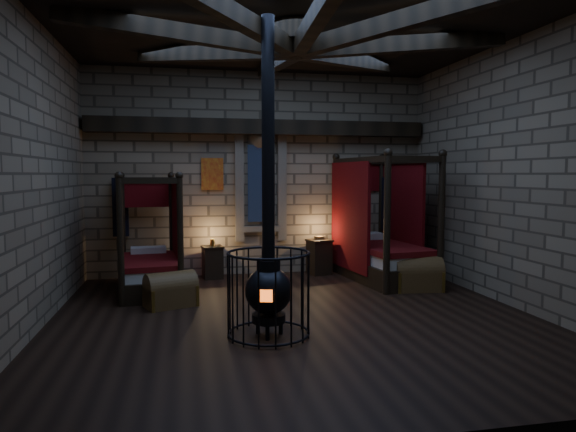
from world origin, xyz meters
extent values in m
cube|color=black|center=(0.00, 0.00, 0.00)|extent=(7.00, 7.00, 0.01)
cube|color=#847054|center=(0.00, 3.50, 2.10)|extent=(7.00, 0.02, 4.20)
cube|color=#847054|center=(0.00, -3.50, 2.10)|extent=(7.00, 0.02, 4.20)
cube|color=#847054|center=(-3.50, 0.00, 2.10)|extent=(0.02, 7.00, 4.20)
cube|color=#847054|center=(3.50, 0.00, 2.10)|extent=(0.02, 7.00, 4.20)
cube|color=black|center=(0.00, 0.00, 4.20)|extent=(7.00, 7.00, 0.01)
cube|color=black|center=(0.00, 3.32, 3.05)|extent=(6.86, 0.35, 0.30)
cylinder|color=black|center=(0.00, 0.00, 4.05)|extent=(0.70, 0.70, 0.25)
cube|color=black|center=(0.00, 3.45, 1.90)|extent=(0.55, 0.04, 1.60)
cube|color=maroon|center=(-1.00, 3.46, 2.10)|extent=(0.45, 0.03, 0.65)
cube|color=black|center=(-2.80, 3.34, 1.45)|extent=(0.30, 0.10, 1.15)
cube|color=black|center=(2.80, 3.34, 1.45)|extent=(0.30, 0.10, 1.15)
cube|color=black|center=(-2.19, 2.17, 0.17)|extent=(1.18, 2.01, 0.33)
cube|color=beige|center=(-2.19, 2.17, 0.43)|extent=(1.05, 1.85, 0.20)
cube|color=maroon|center=(-2.19, 2.17, 0.55)|extent=(1.11, 1.89, 0.09)
cube|color=beige|center=(-2.26, 2.87, 0.65)|extent=(0.68, 0.38, 0.13)
cube|color=#610809|center=(-2.28, 3.11, 1.71)|extent=(1.02, 0.14, 0.51)
cylinder|color=black|center=(-2.56, 1.20, 1.02)|extent=(0.10, 0.10, 2.03)
cylinder|color=black|center=(-2.74, 3.04, 1.02)|extent=(0.10, 0.10, 2.03)
cylinder|color=black|center=(-1.64, 1.29, 1.02)|extent=(0.10, 0.10, 2.03)
cylinder|color=black|center=(-1.82, 3.13, 1.02)|extent=(0.10, 0.10, 2.03)
cube|color=#610809|center=(-2.70, 2.40, 1.06)|extent=(0.19, 1.39, 1.80)
cube|color=#610809|center=(-1.73, 2.49, 1.06)|extent=(0.19, 1.39, 1.80)
cube|color=black|center=(2.27, 2.31, 0.20)|extent=(1.46, 2.41, 0.40)
cube|color=beige|center=(2.27, 2.31, 0.51)|extent=(1.31, 2.22, 0.24)
cube|color=maroon|center=(2.27, 2.31, 0.66)|extent=(1.38, 2.27, 0.11)
cube|color=beige|center=(2.17, 3.14, 0.77)|extent=(0.81, 0.48, 0.15)
cube|color=#610809|center=(2.13, 3.44, 2.03)|extent=(1.21, 0.20, 0.60)
cylinder|color=black|center=(1.86, 1.16, 1.21)|extent=(0.12, 0.12, 2.42)
cylinder|color=black|center=(1.59, 3.34, 1.21)|extent=(0.12, 0.12, 2.42)
cylinder|color=black|center=(2.95, 1.29, 1.21)|extent=(0.12, 0.12, 2.42)
cylinder|color=black|center=(2.68, 3.47, 1.21)|extent=(0.12, 0.12, 2.42)
cube|color=#610809|center=(1.66, 2.57, 1.26)|extent=(0.27, 1.64, 2.14)
cube|color=#610809|center=(2.81, 2.71, 1.26)|extent=(0.27, 1.64, 2.14)
cube|color=brown|center=(-1.80, 1.06, 0.16)|extent=(0.89, 0.72, 0.32)
cylinder|color=brown|center=(-1.80, 1.06, 0.32)|extent=(0.89, 0.72, 0.47)
cube|color=#B49537|center=(-2.14, 0.93, 0.16)|extent=(0.22, 0.47, 0.34)
cube|color=#B49537|center=(-1.47, 1.19, 0.16)|extent=(0.22, 0.47, 0.34)
cube|color=brown|center=(2.54, 1.36, 0.18)|extent=(0.91, 0.62, 0.36)
cylinder|color=brown|center=(2.54, 1.36, 0.36)|extent=(0.91, 0.62, 0.52)
cube|color=#B49537|center=(2.14, 1.40, 0.18)|extent=(0.11, 0.55, 0.38)
cube|color=#B49537|center=(2.93, 1.31, 0.18)|extent=(0.11, 0.55, 0.38)
cube|color=black|center=(-1.03, 3.14, 0.31)|extent=(0.42, 0.41, 0.62)
cube|color=black|center=(-1.03, 3.14, 0.64)|extent=(0.46, 0.45, 0.04)
cylinder|color=#B49537|center=(-1.03, 3.14, 0.73)|extent=(0.09, 0.09, 0.14)
cube|color=black|center=(1.18, 3.14, 0.35)|extent=(0.50, 0.49, 0.69)
cube|color=black|center=(1.18, 3.14, 0.71)|extent=(0.55, 0.54, 0.04)
cube|color=brown|center=(1.18, 3.14, 0.77)|extent=(0.20, 0.17, 0.05)
cylinder|color=black|center=(-0.52, -0.73, 0.24)|extent=(0.44, 0.44, 0.11)
sphere|color=black|center=(-0.52, -0.73, 0.60)|extent=(0.61, 0.61, 0.61)
cylinder|color=black|center=(-0.52, -0.73, 0.92)|extent=(0.30, 0.30, 0.15)
cube|color=#FF5914|center=(-0.60, -1.01, 0.60)|extent=(0.15, 0.06, 0.15)
cylinder|color=black|center=(-0.52, -0.73, 2.51)|extent=(0.16, 0.16, 3.07)
torus|color=black|center=(-0.52, -0.73, 0.04)|extent=(1.08, 1.08, 0.03)
torus|color=black|center=(-0.52, -0.73, 1.09)|extent=(1.08, 1.08, 0.03)
camera|label=1|loc=(-1.57, -7.15, 2.09)|focal=32.00mm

